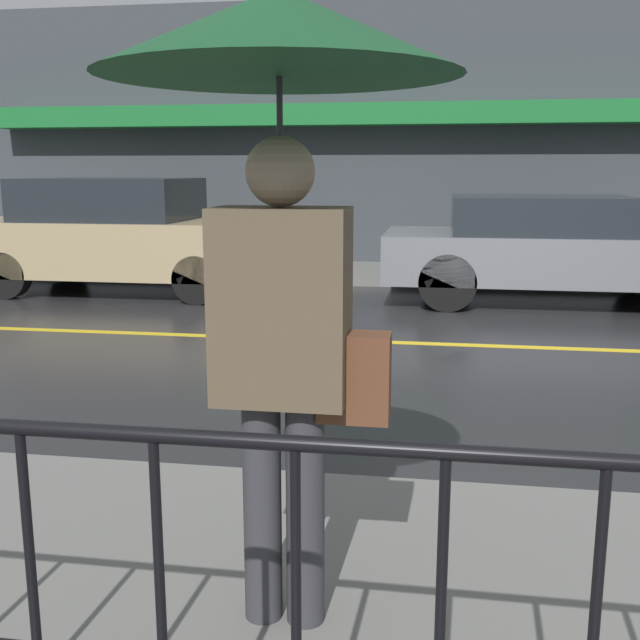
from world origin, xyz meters
The scene contains 7 objects.
ground_plane centered at (0.00, 0.00, 0.00)m, with size 80.00×80.00×0.00m, color #262628.
sidewalk_far centered at (0.00, 4.70, 0.05)m, with size 28.00×2.18×0.11m.
lane_marking centered at (0.00, 0.00, 0.00)m, with size 25.20×0.12×0.01m.
building_storefront centered at (0.00, 5.91, 2.28)m, with size 28.00×0.85×4.51m.
pedestrian centered at (-1.01, -4.92, 1.84)m, with size 1.16×1.16×2.13m.
car_tan centered at (-4.93, 2.65, 0.80)m, with size 4.29×1.88×1.58m.
car_grey centered at (0.88, 2.65, 0.72)m, with size 4.26×1.86×1.37m.
Camera 1 is at (-0.50, -7.31, 1.69)m, focal length 42.00 mm.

